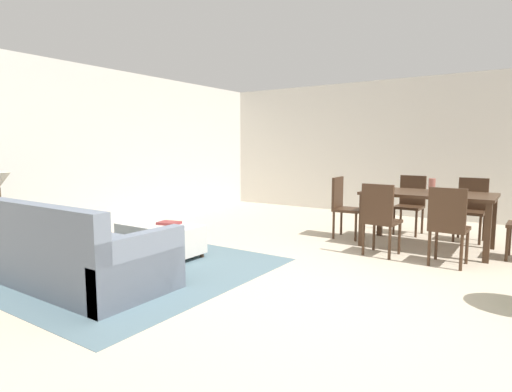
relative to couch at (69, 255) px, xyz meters
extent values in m
plane|color=beige|center=(2.16, 1.14, -0.28)|extent=(10.80, 10.80, 0.00)
cube|color=silver|center=(2.16, 6.14, 1.07)|extent=(9.00, 0.12, 2.70)
cube|color=silver|center=(-2.34, 1.64, 1.07)|extent=(0.12, 11.00, 2.70)
cube|color=slate|center=(-0.01, 0.65, -0.28)|extent=(3.00, 2.80, 0.01)
cube|color=slate|center=(0.00, 0.05, -0.07)|extent=(2.16, 0.99, 0.42)
cube|color=slate|center=(0.00, -0.36, 0.36)|extent=(2.16, 0.16, 0.44)
cube|color=slate|center=(-1.01, 0.05, 0.03)|extent=(0.14, 0.99, 0.62)
cube|color=slate|center=(1.01, 0.05, 0.03)|extent=(0.14, 0.99, 0.62)
cube|color=silver|center=(-0.56, -0.12, 0.30)|extent=(0.34, 0.11, 0.34)
cube|color=silver|center=(0.00, -0.10, 0.32)|extent=(0.36, 0.11, 0.37)
cube|color=slate|center=(0.56, -0.11, 0.30)|extent=(0.34, 0.12, 0.34)
cube|color=silver|center=(-0.01, 1.24, -0.05)|extent=(1.07, 0.57, 0.35)
cylinder|color=#422B1C|center=(-0.49, 1.48, -0.25)|extent=(0.05, 0.05, 0.06)
cylinder|color=#422B1C|center=(0.47, 1.48, -0.25)|extent=(0.05, 0.05, 0.06)
cylinder|color=#422B1C|center=(-0.49, 1.01, -0.25)|extent=(0.05, 0.05, 0.06)
cylinder|color=#422B1C|center=(0.47, 1.01, -0.25)|extent=(0.05, 0.05, 0.06)
cube|color=brown|center=(-1.38, 0.01, 0.25)|extent=(0.40, 0.40, 0.03)
cylinder|color=brown|center=(-1.55, 0.18, -0.02)|extent=(0.04, 0.04, 0.52)
cylinder|color=brown|center=(-1.21, 0.18, -0.02)|extent=(0.04, 0.04, 0.52)
cylinder|color=brown|center=(-1.38, 0.01, 0.28)|extent=(0.16, 0.16, 0.02)
cylinder|color=brown|center=(-1.38, 0.01, 0.45)|extent=(0.02, 0.02, 0.32)
cube|color=#422B1C|center=(2.68, 3.59, 0.46)|extent=(1.65, 0.93, 0.04)
cube|color=#422B1C|center=(1.92, 3.99, 0.08)|extent=(0.07, 0.07, 0.72)
cube|color=#422B1C|center=(3.45, 3.99, 0.08)|extent=(0.07, 0.07, 0.72)
cube|color=#422B1C|center=(1.92, 3.18, 0.08)|extent=(0.07, 0.07, 0.72)
cube|color=#422B1C|center=(3.45, 3.18, 0.08)|extent=(0.07, 0.07, 0.72)
cube|color=#422B1C|center=(2.29, 2.86, 0.15)|extent=(0.43, 0.43, 0.04)
cube|color=#422B1C|center=(2.28, 2.68, 0.40)|extent=(0.40, 0.07, 0.47)
cylinder|color=#422B1C|center=(2.14, 3.05, -0.08)|extent=(0.04, 0.04, 0.41)
cylinder|color=#422B1C|center=(2.47, 3.02, -0.08)|extent=(0.04, 0.04, 0.41)
cylinder|color=#422B1C|center=(2.11, 2.71, -0.08)|extent=(0.04, 0.04, 0.41)
cylinder|color=#422B1C|center=(2.45, 2.68, -0.08)|extent=(0.04, 0.04, 0.41)
cube|color=#422B1C|center=(3.08, 2.84, 0.15)|extent=(0.42, 0.42, 0.04)
cube|color=#422B1C|center=(3.07, 2.66, 0.40)|extent=(0.40, 0.06, 0.47)
cylinder|color=#422B1C|center=(2.92, 3.02, -0.08)|extent=(0.04, 0.04, 0.41)
cylinder|color=#422B1C|center=(3.26, 3.00, -0.08)|extent=(0.04, 0.04, 0.41)
cylinder|color=#422B1C|center=(2.90, 2.68, -0.08)|extent=(0.04, 0.04, 0.41)
cylinder|color=#422B1C|center=(3.24, 2.66, -0.08)|extent=(0.04, 0.04, 0.41)
cube|color=#422B1C|center=(2.25, 4.35, 0.15)|extent=(0.42, 0.42, 0.04)
cube|color=#422B1C|center=(2.26, 4.53, 0.40)|extent=(0.40, 0.06, 0.47)
cylinder|color=#422B1C|center=(2.42, 4.17, -0.08)|extent=(0.04, 0.04, 0.41)
cylinder|color=#422B1C|center=(2.08, 4.19, -0.08)|extent=(0.04, 0.04, 0.41)
cylinder|color=#422B1C|center=(2.43, 4.51, -0.08)|extent=(0.04, 0.04, 0.41)
cylinder|color=#422B1C|center=(2.09, 4.53, -0.08)|extent=(0.04, 0.04, 0.41)
cube|color=#422B1C|center=(3.12, 4.33, 0.15)|extent=(0.42, 0.42, 0.04)
cube|color=#422B1C|center=(3.13, 4.51, 0.40)|extent=(0.40, 0.06, 0.47)
cylinder|color=#422B1C|center=(3.28, 4.15, -0.08)|extent=(0.04, 0.04, 0.41)
cylinder|color=#422B1C|center=(2.94, 4.17, -0.08)|extent=(0.04, 0.04, 0.41)
cylinder|color=#422B1C|center=(3.30, 4.49, -0.08)|extent=(0.04, 0.04, 0.41)
cylinder|color=#422B1C|center=(2.96, 4.51, -0.08)|extent=(0.04, 0.04, 0.41)
cylinder|color=#422B1C|center=(3.64, 3.40, -0.08)|extent=(0.04, 0.04, 0.41)
cylinder|color=#422B1C|center=(3.66, 3.74, -0.08)|extent=(0.04, 0.04, 0.41)
cube|color=#422B1C|center=(1.57, 3.57, 0.15)|extent=(0.42, 0.42, 0.04)
cube|color=#422B1C|center=(1.39, 3.56, 0.40)|extent=(0.06, 0.40, 0.47)
cylinder|color=#422B1C|center=(1.73, 3.75, -0.08)|extent=(0.04, 0.04, 0.41)
cylinder|color=#422B1C|center=(1.75, 3.41, -0.08)|extent=(0.04, 0.04, 0.41)
cylinder|color=#422B1C|center=(1.39, 3.73, -0.08)|extent=(0.04, 0.04, 0.41)
cylinder|color=#422B1C|center=(1.41, 3.39, -0.08)|extent=(0.04, 0.04, 0.41)
cylinder|color=#B26659|center=(2.72, 3.63, 0.57)|extent=(0.09, 0.09, 0.19)
cube|color=maroon|center=(0.09, 1.31, 0.14)|extent=(0.30, 0.25, 0.03)
camera|label=1|loc=(3.86, -2.34, 1.09)|focal=29.09mm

